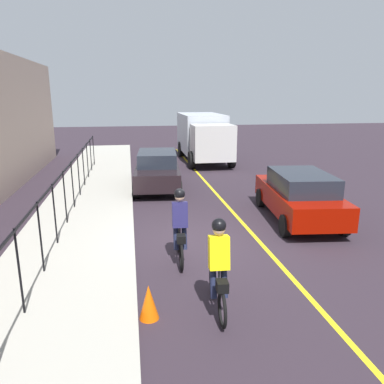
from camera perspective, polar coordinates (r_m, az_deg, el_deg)
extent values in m
plane|color=#2C222B|center=(10.40, 1.31, -7.57)|extent=(80.00, 80.00, 0.00)
cube|color=yellow|center=(10.80, 9.74, -6.92)|extent=(36.00, 0.12, 0.01)
cube|color=#A6A397|center=(10.34, -17.74, -8.00)|extent=(40.00, 3.20, 0.15)
cylinder|color=black|center=(7.28, -24.81, -10.96)|extent=(0.04, 0.04, 1.60)
cylinder|color=black|center=(8.75, -22.08, -6.39)|extent=(0.04, 0.04, 1.60)
cylinder|color=black|center=(10.28, -20.19, -3.15)|extent=(0.04, 0.04, 1.60)
cylinder|color=black|center=(11.84, -18.79, -0.75)|extent=(0.04, 0.04, 1.60)
cylinder|color=black|center=(13.42, -17.73, 1.08)|extent=(0.04, 0.04, 1.60)
cylinder|color=black|center=(15.01, -16.89, 2.53)|extent=(0.04, 0.04, 1.60)
cylinder|color=black|center=(16.62, -16.20, 3.70)|extent=(0.04, 0.04, 1.60)
cylinder|color=black|center=(18.23, -15.64, 4.66)|extent=(0.04, 0.04, 1.60)
cylinder|color=black|center=(19.85, -15.17, 5.47)|extent=(0.04, 0.04, 1.60)
cylinder|color=black|center=(21.47, -14.77, 6.15)|extent=(0.04, 0.04, 1.60)
cube|color=black|center=(10.88, -19.77, 1.93)|extent=(21.42, 0.04, 0.04)
torus|color=black|center=(9.66, -2.09, -7.26)|extent=(0.66, 0.10, 0.66)
torus|color=black|center=(8.70, -1.62, -9.82)|extent=(0.66, 0.10, 0.66)
cube|color=black|center=(9.08, -1.88, -7.02)|extent=(0.93, 0.10, 0.24)
cylinder|color=black|center=(8.89, -1.82, -6.48)|extent=(0.03, 0.03, 0.35)
cube|color=#221F4F|center=(8.77, -1.87, -3.47)|extent=(0.36, 0.38, 0.63)
sphere|color=tan|center=(8.70, -1.91, -0.73)|extent=(0.22, 0.22, 0.22)
sphere|color=black|center=(8.68, -1.92, -0.29)|extent=(0.26, 0.26, 0.26)
cylinder|color=#191E38|center=(8.93, -2.47, -6.73)|extent=(0.34, 0.14, 0.65)
cylinder|color=#191E38|center=(8.94, -1.18, -6.69)|extent=(0.34, 0.14, 0.65)
cube|color=black|center=(8.58, -1.66, -7.13)|extent=(0.25, 0.21, 0.18)
torus|color=black|center=(7.69, 3.18, -13.28)|extent=(0.66, 0.10, 0.66)
torus|color=black|center=(6.80, 4.63, -17.38)|extent=(0.66, 0.10, 0.66)
cube|color=black|center=(7.12, 3.89, -13.45)|extent=(0.93, 0.10, 0.24)
cylinder|color=black|center=(6.92, 4.12, -12.94)|extent=(0.03, 0.03, 0.35)
cube|color=yellow|center=(6.76, 4.12, -9.17)|extent=(0.36, 0.38, 0.63)
sphere|color=tan|center=(6.65, 4.12, -5.68)|extent=(0.22, 0.22, 0.22)
sphere|color=black|center=(6.62, 4.13, -5.11)|extent=(0.26, 0.26, 0.26)
cylinder|color=#191E38|center=(6.95, 3.24, -13.24)|extent=(0.34, 0.14, 0.65)
cylinder|color=#191E38|center=(6.98, 4.90, -13.13)|extent=(0.34, 0.14, 0.65)
cube|color=black|center=(6.63, 4.62, -14.07)|extent=(0.25, 0.21, 0.18)
cube|color=#8D0D01|center=(12.50, 15.88, -1.07)|extent=(4.57, 2.26, 0.70)
cube|color=#1E232D|center=(12.17, 16.39, 1.54)|extent=(2.62, 1.84, 0.56)
cylinder|color=black|center=(13.74, 10.42, -0.87)|extent=(0.66, 0.29, 0.64)
cylinder|color=black|center=(14.23, 17.09, -0.74)|extent=(0.66, 0.29, 0.64)
cylinder|color=black|center=(10.99, 14.06, -5.01)|extent=(0.66, 0.29, 0.64)
cylinder|color=black|center=(11.60, 22.13, -4.62)|extent=(0.66, 0.29, 0.64)
cube|color=black|center=(16.08, -5.29, 2.85)|extent=(4.53, 2.15, 0.70)
cube|color=#1E232D|center=(16.16, -5.34, 5.18)|extent=(2.59, 1.78, 0.56)
cylinder|color=black|center=(14.72, -1.98, 0.41)|extent=(0.66, 0.27, 0.64)
cylinder|color=black|center=(14.74, -8.59, 0.27)|extent=(0.66, 0.27, 0.64)
cylinder|color=black|center=(17.63, -2.47, 2.78)|extent=(0.66, 0.27, 0.64)
cylinder|color=black|center=(17.65, -8.00, 2.66)|extent=(0.66, 0.27, 0.64)
cube|color=#ACB3BD|center=(23.68, 1.37, 9.03)|extent=(4.77, 2.42, 2.30)
cube|color=silver|center=(20.37, 3.14, 7.54)|extent=(1.83, 2.22, 1.90)
cylinder|color=black|center=(20.91, 6.04, 5.03)|extent=(0.96, 0.30, 0.96)
cylinder|color=black|center=(20.44, -0.06, 4.89)|extent=(0.96, 0.30, 0.96)
cylinder|color=black|center=(25.07, 3.44, 6.67)|extent=(0.96, 0.30, 0.96)
cylinder|color=black|center=(24.68, -1.68, 6.56)|extent=(0.96, 0.30, 0.96)
cone|color=#EA5A07|center=(7.03, -6.60, -16.29)|extent=(0.36, 0.36, 0.66)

